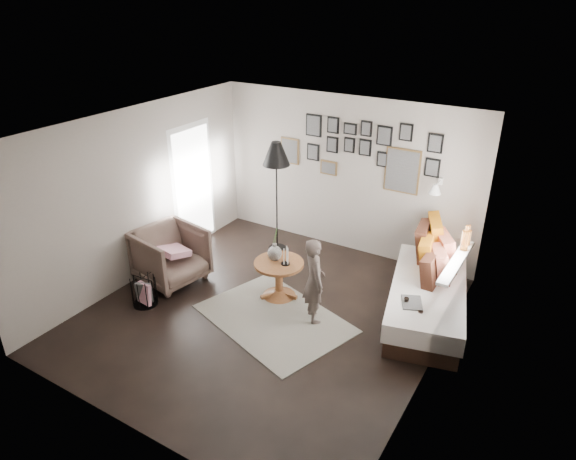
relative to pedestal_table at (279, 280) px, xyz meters
The scene contains 23 objects.
ground 0.56m from the pedestal_table, 79.18° to the right, with size 4.80×4.80×0.00m, color black.
wall_back 2.18m from the pedestal_table, 87.23° to the left, with size 4.50×4.50×0.00m, color gray.
wall_front 3.07m from the pedestal_table, 88.16° to the right, with size 4.50×4.50×0.00m, color gray.
wall_left 2.44m from the pedestal_table, 167.33° to the right, with size 4.80×4.80×0.00m, color gray.
wall_right 2.61m from the pedestal_table, 11.70° to the right, with size 4.80×4.80×0.00m, color gray.
ceiling 2.39m from the pedestal_table, 79.18° to the right, with size 4.80×4.80×0.00m, color white.
door_left 2.39m from the pedestal_table, 161.55° to the left, with size 0.00×2.14×2.14m.
window_right 2.52m from the pedestal_table, 20.68° to the left, with size 0.15×1.32×1.30m.
gallery_wall 2.44m from the pedestal_table, 78.68° to the left, with size 2.74×0.03×1.08m.
wall_sconce 2.62m from the pedestal_table, 45.11° to the left, with size 0.18×0.36×0.16m.
rug 0.63m from the pedestal_table, 64.68° to the right, with size 1.98×1.39×0.01m, color beige.
pedestal_table is the anchor object (origin of this frame).
vase 0.47m from the pedestal_table, 165.96° to the left, with size 0.20×0.20×0.51m.
candles 0.44m from the pedestal_table, ahead, with size 0.12×0.12×0.27m.
daybed 2.12m from the pedestal_table, 20.01° to the left, with size 1.44×2.38×1.09m.
magazine_on_daybed 1.95m from the pedestal_table, ahead, with size 0.25×0.33×0.02m, color black.
armchair 1.72m from the pedestal_table, 164.34° to the right, with size 0.91×0.93×0.85m, color brown.
armchair_cushion 1.68m from the pedestal_table, 165.72° to the right, with size 0.38×0.38×0.10m, color silver.
floor_lamp 2.01m from the pedestal_table, 123.37° to the left, with size 0.44×0.44×1.90m.
magazine_basket 1.92m from the pedestal_table, 142.60° to the right, with size 0.36×0.36×0.42m.
demijohn_large 1.87m from the pedestal_table, ahead, with size 0.38×0.38×0.57m.
demijohn_small 2.09m from the pedestal_table, ahead, with size 0.33×0.33×0.51m.
child 0.82m from the pedestal_table, 18.96° to the right, with size 0.44×0.29×1.21m, color #534641.
Camera 1 is at (3.31, -4.89, 4.14)m, focal length 32.00 mm.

